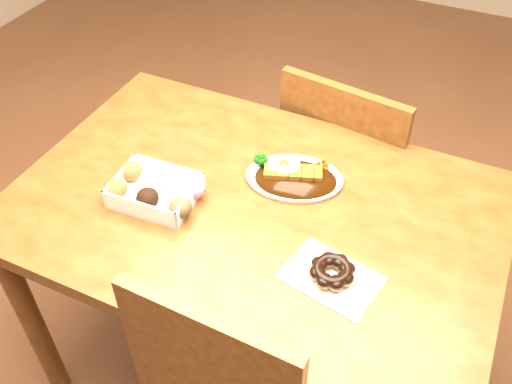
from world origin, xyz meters
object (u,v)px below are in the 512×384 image
at_px(donut_box, 155,190).
at_px(pon_de_ring, 332,272).
at_px(katsu_curry_plate, 293,175).
at_px(table, 254,231).
at_px(chair_far, 350,170).

bearing_deg(donut_box, pon_de_ring, -6.20).
height_order(katsu_curry_plate, donut_box, donut_box).
distance_m(table, pon_de_ring, 0.31).
bearing_deg(table, pon_de_ring, -28.59).
xyz_separation_m(katsu_curry_plate, pon_de_ring, (0.20, -0.26, 0.01)).
bearing_deg(pon_de_ring, chair_far, 102.28).
xyz_separation_m(table, chair_far, (0.10, 0.54, -0.17)).
xyz_separation_m(donut_box, pon_de_ring, (0.48, -0.05, -0.01)).
bearing_deg(katsu_curry_plate, chair_far, 82.49).
bearing_deg(katsu_curry_plate, table, -111.66).
bearing_deg(table, katsu_curry_plate, 68.34).
xyz_separation_m(table, katsu_curry_plate, (0.05, 0.13, 0.11)).
height_order(donut_box, pon_de_ring, donut_box).
relative_size(donut_box, pon_de_ring, 1.05).
relative_size(table, donut_box, 5.03).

